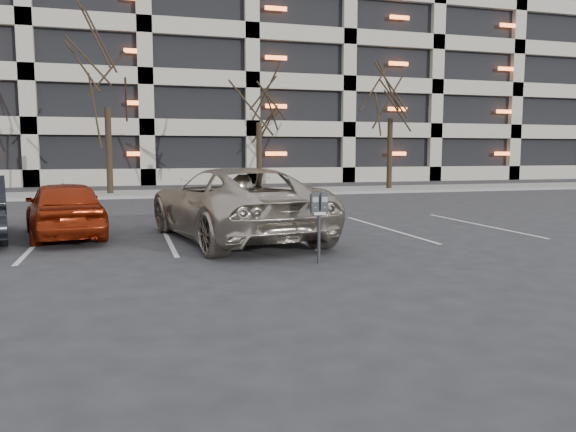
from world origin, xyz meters
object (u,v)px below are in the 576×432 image
(tree_b, at_px, (105,53))
(tree_c, at_px, (259,79))
(tree_d, at_px, (391,74))
(parking_meter, at_px, (319,210))
(car_red, at_px, (65,209))
(suv_silver, at_px, (234,203))

(tree_b, distance_m, tree_c, 7.06)
(tree_c, xyz_separation_m, tree_d, (7.00, 0.00, 0.50))
(tree_b, distance_m, tree_d, 14.01)
(parking_meter, bearing_deg, car_red, 138.14)
(parking_meter, bearing_deg, tree_c, 82.60)
(tree_b, height_order, tree_d, tree_b)
(suv_silver, bearing_deg, car_red, -28.81)
(tree_d, xyz_separation_m, car_red, (-14.68, -12.97, -5.32))
(tree_d, bearing_deg, car_red, -138.53)
(suv_silver, relative_size, car_red, 1.58)
(tree_b, xyz_separation_m, suv_silver, (3.07, -14.26, -5.58))
(tree_b, bearing_deg, car_red, -92.99)
(parking_meter, bearing_deg, tree_d, 62.59)
(tree_c, xyz_separation_m, car_red, (-7.68, -12.97, -4.82))
(car_red, bearing_deg, tree_c, -130.80)
(tree_c, relative_size, tree_d, 0.92)
(tree_c, height_order, tree_d, tree_d)
(tree_d, relative_size, car_red, 2.08)
(tree_c, xyz_separation_m, suv_silver, (-3.93, -14.26, -4.68))
(tree_c, bearing_deg, tree_b, 180.00)
(tree_b, bearing_deg, parking_meter, -77.14)
(car_red, bearing_deg, parking_meter, 125.64)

